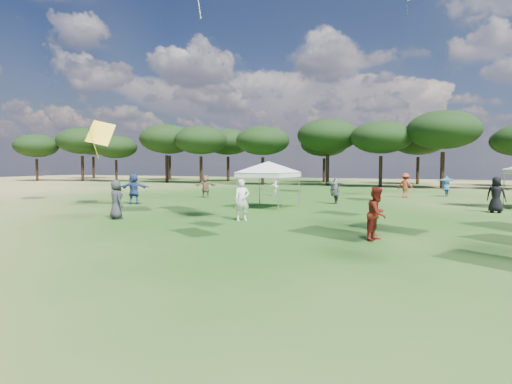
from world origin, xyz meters
TOP-DOWN VIEW (x-y plane):
  - tree_line at (2.39, 47.41)m, footprint 108.78×17.63m
  - tent_left at (-6.03, 20.74)m, footprint 5.40×5.40m
  - festival_crowd at (-1.60, 23.04)m, footprint 28.00×21.98m

SIDE VIEW (x-z plane):
  - festival_crowd at x=-1.60m, z-range -0.08..1.80m
  - tent_left at x=-6.03m, z-range 1.00..3.85m
  - tree_line at x=2.39m, z-range 1.54..9.31m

